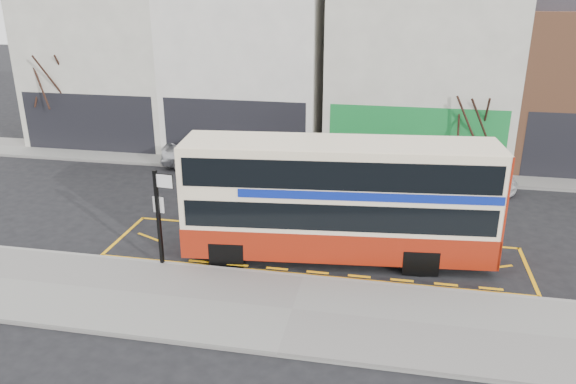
% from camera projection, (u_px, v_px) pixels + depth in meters
% --- Properties ---
extents(ground, '(120.00, 120.00, 0.00)m').
position_uv_depth(ground, '(306.00, 274.00, 17.79)').
color(ground, black).
rests_on(ground, ground).
extents(pavement, '(40.00, 4.00, 0.15)m').
position_uv_depth(pavement, '(292.00, 311.00, 15.65)').
color(pavement, gray).
rests_on(pavement, ground).
extents(kerb, '(40.00, 0.15, 0.15)m').
position_uv_depth(kerb, '(304.00, 278.00, 17.42)').
color(kerb, gray).
rests_on(kerb, ground).
extents(far_pavement, '(50.00, 3.00, 0.15)m').
position_uv_depth(far_pavement, '(341.00, 167.00, 27.87)').
color(far_pavement, gray).
rests_on(far_pavement, ground).
extents(road_markings, '(14.00, 3.40, 0.01)m').
position_uv_depth(road_markings, '(313.00, 251.00, 19.26)').
color(road_markings, '#FFAF0D').
rests_on(road_markings, ground).
extents(terrace_far_left, '(8.00, 8.01, 10.80)m').
position_uv_depth(terrace_far_left, '(117.00, 53.00, 32.28)').
color(terrace_far_left, silver).
rests_on(terrace_far_left, ground).
extents(terrace_left, '(8.00, 8.01, 11.80)m').
position_uv_depth(terrace_left, '(252.00, 47.00, 30.67)').
color(terrace_left, beige).
rests_on(terrace_left, ground).
extents(terrace_green_shop, '(9.00, 8.01, 11.30)m').
position_uv_depth(terrace_green_shop, '(420.00, 56.00, 29.15)').
color(terrace_green_shop, silver).
rests_on(terrace_green_shop, ground).
extents(double_decker_bus, '(10.19, 3.30, 4.00)m').
position_uv_depth(double_decker_bus, '(339.00, 199.00, 18.16)').
color(double_decker_bus, '#FBE6BF').
rests_on(double_decker_bus, ground).
extents(bus_stop_post, '(0.78, 0.16, 3.15)m').
position_uv_depth(bus_stop_post, '(160.00, 209.00, 17.53)').
color(bus_stop_post, black).
rests_on(bus_stop_post, pavement).
extents(car_silver, '(4.55, 2.15, 1.50)m').
position_uv_depth(car_silver, '(207.00, 153.00, 27.70)').
color(car_silver, silver).
rests_on(car_silver, ground).
extents(car_grey, '(3.86, 1.54, 1.25)m').
position_uv_depth(car_grey, '(310.00, 168.00, 25.88)').
color(car_grey, '#3D3E44').
rests_on(car_grey, ground).
extents(car_white, '(4.91, 2.91, 1.33)m').
position_uv_depth(car_white, '(463.00, 173.00, 25.10)').
color(car_white, white).
rests_on(car_white, ground).
extents(street_tree_left, '(3.08, 3.08, 6.66)m').
position_uv_depth(street_tree_left, '(51.00, 66.00, 29.57)').
color(street_tree_left, black).
rests_on(street_tree_left, ground).
extents(street_tree_right, '(2.28, 2.28, 4.93)m').
position_uv_depth(street_tree_right, '(473.00, 106.00, 25.61)').
color(street_tree_right, black).
rests_on(street_tree_right, ground).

